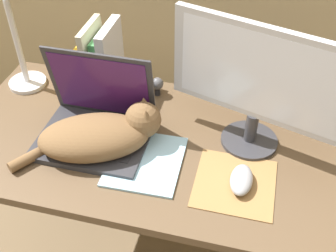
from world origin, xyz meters
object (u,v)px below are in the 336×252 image
object	(u,v)px
laptop	(96,123)
cat	(101,134)
desk_lamp	(13,12)
notepad	(145,161)
webcam	(157,85)
external_monitor	(259,83)
computer_mouse	(241,180)
book_row	(100,62)

from	to	relation	value
laptop	cat	size ratio (longest dim) A/B	0.83
desk_lamp	notepad	bearing A→B (deg)	-26.39
notepad	webcam	xyz separation A→B (m)	(-0.05, 0.32, 0.04)
cat	external_monitor	size ratio (longest dim) A/B	0.79
cat	computer_mouse	size ratio (longest dim) A/B	3.52
book_row	desk_lamp	bearing A→B (deg)	-164.95
notepad	external_monitor	bearing A→B (deg)	29.56
desk_lamp	external_monitor	bearing A→B (deg)	-5.91
computer_mouse	cat	bearing A→B (deg)	174.18
external_monitor	computer_mouse	bearing A→B (deg)	-91.35
desk_lamp	webcam	bearing A→B (deg)	11.05
book_row	webcam	bearing A→B (deg)	5.94
external_monitor	book_row	world-z (taller)	external_monitor
external_monitor	desk_lamp	distance (m)	0.77
external_monitor	book_row	distance (m)	0.55
laptop	cat	distance (m)	0.06
cat	external_monitor	world-z (taller)	external_monitor
cat	notepad	size ratio (longest dim) A/B	1.62
cat	webcam	size ratio (longest dim) A/B	5.86
cat	book_row	world-z (taller)	book_row
computer_mouse	external_monitor	bearing A→B (deg)	88.65
laptop	desk_lamp	xyz separation A→B (m)	(-0.30, 0.16, 0.25)
external_monitor	computer_mouse	world-z (taller)	external_monitor
laptop	desk_lamp	distance (m)	0.42
laptop	notepad	xyz separation A→B (m)	(0.18, -0.07, -0.05)
laptop	book_row	size ratio (longest dim) A/B	1.31
cat	external_monitor	bearing A→B (deg)	18.09
external_monitor	webcam	distance (m)	0.41
external_monitor	notepad	size ratio (longest dim) A/B	2.06
book_row	webcam	world-z (taller)	book_row
laptop	computer_mouse	xyz separation A→B (m)	(0.45, -0.09, -0.03)
laptop	external_monitor	bearing A→B (deg)	10.64
desk_lamp	cat	bearing A→B (deg)	-32.19
webcam	laptop	bearing A→B (deg)	-116.62
notepad	cat	bearing A→B (deg)	170.65
computer_mouse	book_row	distance (m)	0.62
desk_lamp	laptop	bearing A→B (deg)	-28.43
notepad	webcam	world-z (taller)	webcam
laptop	book_row	world-z (taller)	laptop
laptop	cat	world-z (taller)	laptop
laptop	webcam	xyz separation A→B (m)	(0.12, 0.25, -0.01)
laptop	computer_mouse	world-z (taller)	laptop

